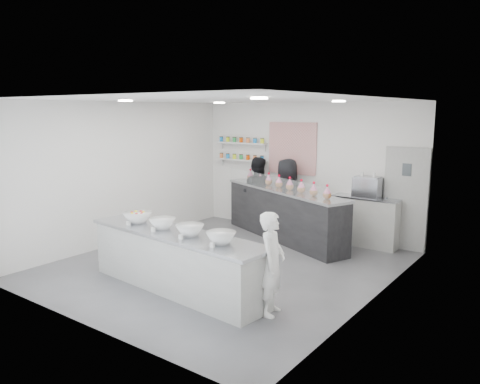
% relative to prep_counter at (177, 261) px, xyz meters
% --- Properties ---
extents(floor, '(6.00, 6.00, 0.00)m').
position_rel_prep_counter_xyz_m(floor, '(-0.09, 1.36, -0.47)').
color(floor, '#515156').
rests_on(floor, ground).
extents(ceiling, '(6.00, 6.00, 0.00)m').
position_rel_prep_counter_xyz_m(ceiling, '(-0.09, 1.36, 2.53)').
color(ceiling, white).
rests_on(ceiling, floor).
extents(back_wall, '(5.50, 0.00, 5.50)m').
position_rel_prep_counter_xyz_m(back_wall, '(-0.09, 4.36, 1.03)').
color(back_wall, white).
rests_on(back_wall, floor).
extents(left_wall, '(0.00, 6.00, 6.00)m').
position_rel_prep_counter_xyz_m(left_wall, '(-2.84, 1.36, 1.03)').
color(left_wall, white).
rests_on(left_wall, floor).
extents(right_wall, '(0.00, 6.00, 6.00)m').
position_rel_prep_counter_xyz_m(right_wall, '(2.66, 1.36, 1.03)').
color(right_wall, white).
rests_on(right_wall, floor).
extents(back_door, '(0.88, 0.04, 2.10)m').
position_rel_prep_counter_xyz_m(back_door, '(2.21, 4.33, 0.58)').
color(back_door, '#9F9F9C').
rests_on(back_door, floor).
extents(pattern_panel, '(1.25, 0.03, 1.20)m').
position_rel_prep_counter_xyz_m(pattern_panel, '(-0.44, 4.33, 1.48)').
color(pattern_panel, '#AF363A').
rests_on(pattern_panel, back_wall).
extents(jar_shelf_lower, '(1.45, 0.22, 0.04)m').
position_rel_prep_counter_xyz_m(jar_shelf_lower, '(-1.84, 4.26, 1.13)').
color(jar_shelf_lower, silver).
rests_on(jar_shelf_lower, back_wall).
extents(jar_shelf_upper, '(1.45, 0.22, 0.04)m').
position_rel_prep_counter_xyz_m(jar_shelf_upper, '(-1.84, 4.26, 1.55)').
color(jar_shelf_upper, silver).
rests_on(jar_shelf_upper, back_wall).
extents(preserve_jars, '(1.45, 0.10, 0.56)m').
position_rel_prep_counter_xyz_m(preserve_jars, '(-1.84, 4.24, 1.41)').
color(preserve_jars, orange).
rests_on(preserve_jars, jar_shelf_lower).
extents(downlight_0, '(0.24, 0.24, 0.02)m').
position_rel_prep_counter_xyz_m(downlight_0, '(-1.49, 0.36, 2.51)').
color(downlight_0, white).
rests_on(downlight_0, ceiling).
extents(downlight_1, '(0.24, 0.24, 0.02)m').
position_rel_prep_counter_xyz_m(downlight_1, '(1.31, 0.36, 2.51)').
color(downlight_1, white).
rests_on(downlight_1, ceiling).
extents(downlight_2, '(0.24, 0.24, 0.02)m').
position_rel_prep_counter_xyz_m(downlight_2, '(-1.49, 2.96, 2.51)').
color(downlight_2, white).
rests_on(downlight_2, ceiling).
extents(downlight_3, '(0.24, 0.24, 0.02)m').
position_rel_prep_counter_xyz_m(downlight_3, '(1.31, 2.96, 2.51)').
color(downlight_3, white).
rests_on(downlight_3, ceiling).
extents(prep_counter, '(3.49, 1.07, 0.94)m').
position_rel_prep_counter_xyz_m(prep_counter, '(0.00, 0.00, 0.00)').
color(prep_counter, beige).
rests_on(prep_counter, floor).
extents(back_bar, '(3.62, 2.05, 1.13)m').
position_rel_prep_counter_xyz_m(back_bar, '(-0.16, 3.54, 0.10)').
color(back_bar, black).
rests_on(back_bar, floor).
extents(sneeze_guard, '(3.31, 1.43, 0.31)m').
position_rel_prep_counter_xyz_m(sneeze_guard, '(-0.29, 3.25, 0.82)').
color(sneeze_guard, white).
rests_on(sneeze_guard, back_bar).
extents(espresso_ledge, '(1.40, 0.44, 1.04)m').
position_rel_prep_counter_xyz_m(espresso_ledge, '(1.46, 4.14, 0.05)').
color(espresso_ledge, beige).
rests_on(espresso_ledge, floor).
extents(espresso_machine, '(0.54, 0.38, 0.42)m').
position_rel_prep_counter_xyz_m(espresso_machine, '(1.48, 4.14, 0.78)').
color(espresso_machine, '#93969E').
rests_on(espresso_machine, espresso_ledge).
extents(cup_stacks, '(0.24, 0.24, 0.32)m').
position_rel_prep_counter_xyz_m(cup_stacks, '(1.31, 4.14, 0.73)').
color(cup_stacks, '#908B5F').
rests_on(cup_stacks, espresso_ledge).
extents(prep_bowls, '(2.42, 0.73, 0.17)m').
position_rel_prep_counter_xyz_m(prep_bowls, '(0.00, 0.00, 0.56)').
color(prep_bowls, white).
rests_on(prep_bowls, prep_counter).
extents(label_cards, '(2.01, 0.04, 0.07)m').
position_rel_prep_counter_xyz_m(label_cards, '(0.05, -0.53, 0.50)').
color(label_cards, white).
rests_on(label_cards, prep_counter).
extents(cookie_bags, '(2.79, 1.32, 0.29)m').
position_rel_prep_counter_xyz_m(cookie_bags, '(-0.16, 3.54, 0.80)').
color(cookie_bags, pink).
rests_on(cookie_bags, back_bar).
extents(woman_prep, '(0.49, 0.61, 1.46)m').
position_rel_prep_counter_xyz_m(woman_prep, '(1.70, 0.13, 0.26)').
color(woman_prep, white).
rests_on(woman_prep, floor).
extents(staff_left, '(1.02, 0.90, 1.73)m').
position_rel_prep_counter_xyz_m(staff_left, '(-1.17, 3.96, 0.40)').
color(staff_left, black).
rests_on(staff_left, floor).
extents(staff_right, '(0.87, 0.58, 1.75)m').
position_rel_prep_counter_xyz_m(staff_right, '(-0.33, 3.96, 0.41)').
color(staff_right, black).
rests_on(staff_right, floor).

